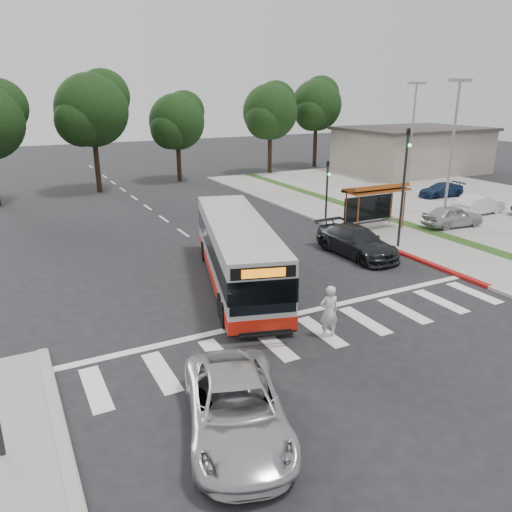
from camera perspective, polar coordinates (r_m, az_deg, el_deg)
ground at (r=22.43m, az=0.21°, el=-3.48°), size 140.00×140.00×0.00m
sidewalk_east at (r=34.56m, az=10.33°, el=4.19°), size 4.00×40.00×0.12m
curb_east at (r=33.40m, az=7.60°, el=3.86°), size 0.30×40.00×0.15m
curb_east_red at (r=26.20m, az=20.09°, el=-1.20°), size 0.32×6.00×0.15m
parking_lot at (r=44.08m, az=21.31°, el=6.26°), size 18.00×36.00×0.10m
commercial_building at (r=56.97m, az=17.33°, el=11.36°), size 14.00×10.00×4.40m
building_roof_cap at (r=56.76m, az=17.56°, el=13.70°), size 14.60×10.60×0.30m
crosswalk_ladder at (r=18.53m, az=7.45°, el=-8.54°), size 18.00×2.60×0.01m
bus_shelter at (r=31.76m, az=13.45°, el=6.98°), size 4.20×1.60×2.86m
traffic_signal_ne_tall at (r=28.07m, az=16.59°, el=8.45°), size 0.18×0.37×6.50m
traffic_signal_ne_short at (r=33.62m, az=8.14°, el=8.13°), size 0.18×0.37×4.00m
lot_light_front at (r=36.98m, az=21.72°, el=13.33°), size 1.90×0.35×9.01m
lot_light_mid at (r=48.21m, az=17.54°, el=14.65°), size 1.90×0.35×9.01m
tree_ne_a at (r=53.19m, az=1.66°, el=16.25°), size 6.16×5.74×9.30m
tree_ne_b at (r=58.53m, az=6.95°, el=16.83°), size 6.16×5.74×10.02m
tree_north_a at (r=45.21m, az=-18.19°, el=15.69°), size 6.60×6.15×10.17m
tree_north_b at (r=49.17m, az=-8.97°, el=15.02°), size 5.72×5.33×8.43m
transit_bus at (r=22.28m, az=-2.14°, el=0.35°), size 5.51×11.52×2.92m
pedestrian at (r=17.80m, az=8.33°, el=-6.30°), size 0.77×0.57×1.94m
dark_sedan at (r=26.92m, az=11.41°, el=1.63°), size 2.29×5.32×1.53m
silver_suv_south at (r=13.15m, az=-2.27°, el=-16.99°), size 3.88×5.75×1.46m
parked_car_0 at (r=34.16m, az=21.57°, el=4.28°), size 4.15×2.00×1.37m
parked_car_1 at (r=38.44m, az=24.11°, el=5.39°), size 4.14×1.65×1.34m
parked_car_3 at (r=43.78m, az=20.40°, el=7.11°), size 3.97×1.84×1.12m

